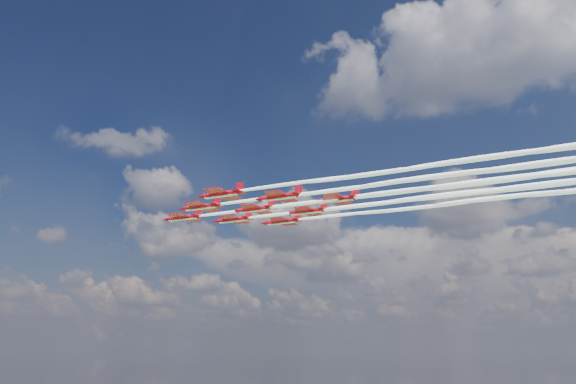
{
  "coord_description": "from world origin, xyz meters",
  "views": [
    {
      "loc": [
        71.09,
        -116.02,
        47.26
      ],
      "look_at": [
        5.4,
        -4.6,
        83.79
      ],
      "focal_mm": 35.0,
      "sensor_mm": 36.0,
      "label": 1
    }
  ],
  "objects": [
    {
      "name": "jet_lead",
      "position": [
        46.91,
        -0.42,
        80.74
      ],
      "size": [
        152.65,
        18.81,
        3.03
      ],
      "rotation": [
        0.0,
        0.0,
        0.09
      ],
      "color": "red"
    },
    {
      "name": "jet_row2_port",
      "position": [
        58.21,
        -7.14,
        80.74
      ],
      "size": [
        152.65,
        18.81,
        3.03
      ],
      "rotation": [
        0.0,
        0.0,
        0.09
      ],
      "color": "red"
    },
    {
      "name": "jet_row2_starb",
      "position": [
        56.89,
        8.12,
        80.74
      ],
      "size": [
        152.65,
        18.81,
        3.03
      ],
      "rotation": [
        0.0,
        0.0,
        0.09
      ],
      "color": "red"
    }
  ]
}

